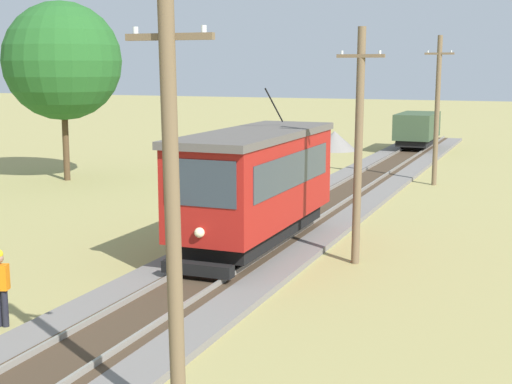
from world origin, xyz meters
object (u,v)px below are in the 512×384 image
Objects in this scene: utility_pole_far at (437,109)px; gravel_pile at (334,141)px; red_tram at (256,183)px; freight_car at (417,129)px; utility_pole_mid at (359,144)px; track_worker at (0,284)px; tree_left_far at (62,61)px; utility_pole_near_tram at (173,214)px.

gravel_pile is (-8.70, 12.76, -3.05)m from utility_pole_far.
freight_car is at bearing 90.01° from red_tram.
utility_pole_mid is at bearing -83.75° from freight_car.
tree_left_far is at bearing -166.63° from track_worker.
red_tram is at bearing -79.19° from gravel_pile.
tree_left_far is (-14.49, -19.78, 4.48)m from freight_car.
red_tram reaches higher than track_worker.
freight_car is 41.70m from utility_pole_near_tram.
track_worker is at bearing 152.86° from utility_pole_near_tram.
utility_pole_near_tram is 3.96× the size of track_worker.
gravel_pile is at bearing -163.93° from freight_car.
utility_pole_mid is at bearing 90.00° from utility_pole_near_tram.
freight_car reaches higher than gravel_pile.
tree_left_far is at bearing -162.92° from utility_pole_far.
red_tram is at bearing 143.22° from track_worker.
red_tram is 28.88m from gravel_pile.
utility_pole_far is at bearing -77.03° from freight_car.
tree_left_far is (-11.72, 18.64, 5.06)m from track_worker.
track_worker is (-2.76, -38.41, -0.57)m from freight_car.
utility_pole_mid is 20.70m from tree_left_far.
track_worker is at bearing -57.83° from tree_left_far.
tree_left_far is at bearing -126.22° from freight_car.
gravel_pile is at bearing 106.97° from utility_pole_mid.
freight_car is at bearing 53.78° from tree_left_far.
utility_pole_mid is 3.87× the size of track_worker.
red_tram reaches higher than freight_car.
red_tram is 1.21× the size of utility_pole_near_tram.
utility_pole_far is 25.00m from track_worker.
freight_car is at bearing 102.97° from utility_pole_far.
utility_pole_near_tram is (3.29, -11.63, 1.43)m from red_tram.
utility_pole_mid is 10.62m from track_worker.
utility_pole_near_tram is 11.44m from utility_pole_mid.
freight_car is at bearing 94.54° from utility_pole_near_tram.
red_tram is at bearing -89.99° from freight_car.
freight_car is 2.91× the size of track_worker.
utility_pole_mid reaches higher than track_worker.
red_tram is at bearing -34.91° from tree_left_far.
utility_pole_far reaches higher than track_worker.
track_worker is (-6.06, -8.34, -2.57)m from utility_pole_mid.
red_tram is 12.17m from utility_pole_near_tram.
utility_pole_mid is 0.77× the size of tree_left_far.
freight_car is (-0.00, 29.89, -0.64)m from red_tram.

